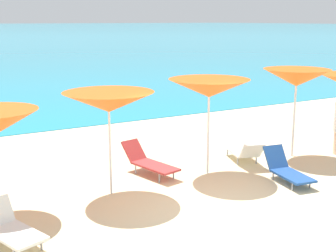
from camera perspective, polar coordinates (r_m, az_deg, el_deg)
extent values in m
cube|color=beige|center=(17.91, -12.73, 0.35)|extent=(50.00, 100.00, 0.30)
cylinder|color=silver|center=(9.83, -7.14, -2.51)|extent=(0.05, 0.05, 2.11)
cone|color=#EF5614|center=(9.62, -7.30, 2.94)|extent=(2.06, 2.06, 0.42)
sphere|color=silver|center=(9.60, -7.32, 3.74)|extent=(0.07, 0.07, 0.07)
cylinder|color=silver|center=(11.11, 4.97, -0.41)|extent=(0.05, 0.05, 2.20)
cone|color=#EF5614|center=(10.93, 5.08, 4.66)|extent=(2.10, 2.10, 0.43)
sphere|color=silver|center=(10.91, 5.09, 5.37)|extent=(0.07, 0.07, 0.07)
cylinder|color=silver|center=(12.98, 15.25, 1.28)|extent=(0.05, 0.05, 2.27)
cone|color=#EF5614|center=(12.82, 15.52, 5.74)|extent=(1.78, 1.78, 0.46)
sphere|color=silver|center=(12.81, 15.56, 6.39)|extent=(0.07, 0.07, 0.07)
cube|color=white|center=(12.54, 8.97, -3.03)|extent=(0.92, 1.27, 0.05)
cube|color=white|center=(11.81, 10.28, -3.02)|extent=(0.66, 0.55, 0.45)
cylinder|color=gray|center=(12.98, 9.45, -3.10)|extent=(0.04, 0.04, 0.21)
cylinder|color=gray|center=(12.81, 7.32, -3.25)|extent=(0.04, 0.04, 0.21)
cylinder|color=gray|center=(12.27, 10.79, -4.10)|extent=(0.04, 0.04, 0.21)
cylinder|color=gray|center=(12.09, 8.55, -4.27)|extent=(0.04, 0.04, 0.21)
cube|color=white|center=(8.08, -18.07, -12.60)|extent=(0.87, 1.14, 0.05)
cylinder|color=gray|center=(8.02, -15.31, -13.73)|extent=(0.04, 0.04, 0.23)
cylinder|color=gray|center=(8.57, -17.99, -12.13)|extent=(0.04, 0.04, 0.23)
cube|color=#1E478C|center=(10.92, 15.07, -5.93)|extent=(0.70, 1.13, 0.05)
cube|color=#1E478C|center=(11.39, 13.09, -3.74)|extent=(0.57, 0.45, 0.52)
cylinder|color=gray|center=(10.58, 15.03, -7.21)|extent=(0.04, 0.04, 0.18)
cylinder|color=gray|center=(10.85, 17.04, -6.83)|extent=(0.04, 0.04, 0.18)
cylinder|color=gray|center=(11.15, 12.80, -6.03)|extent=(0.04, 0.04, 0.18)
cylinder|color=gray|center=(11.41, 14.76, -5.71)|extent=(0.04, 0.04, 0.18)
cube|color=#A53333|center=(11.04, -1.57, -4.97)|extent=(0.79, 1.32, 0.05)
cube|color=#A53333|center=(11.57, -4.22, -3.01)|extent=(0.58, 0.53, 0.48)
cylinder|color=gray|center=(10.67, -1.07, -6.42)|extent=(0.04, 0.04, 0.23)
cylinder|color=gray|center=(10.95, 0.68, -5.90)|extent=(0.04, 0.04, 0.23)
cylinder|color=gray|center=(11.29, -3.99, -5.35)|extent=(0.04, 0.04, 0.23)
cylinder|color=gray|center=(11.56, -2.27, -4.88)|extent=(0.04, 0.04, 0.23)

